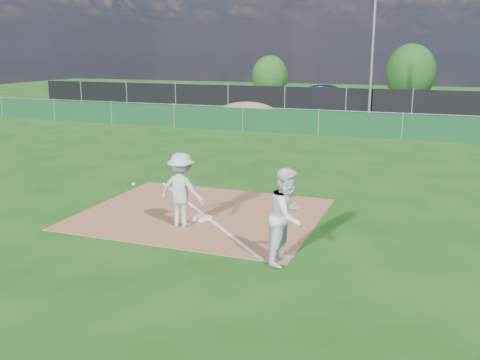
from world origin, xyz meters
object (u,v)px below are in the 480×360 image
runner (287,216)px  car_left (273,95)px  car_mid (329,97)px  car_right (418,101)px  tree_left (270,77)px  first_base (201,218)px  tree_mid (411,72)px  light_pole (372,52)px  play_at_first (182,190)px

runner → car_left: 31.12m
car_mid → car_right: (6.06, 0.82, -0.15)m
car_right → tree_left: size_ratio=1.28×
first_base → car_left: (-6.67, 27.76, 0.70)m
car_right → tree_mid: size_ratio=1.01×
light_pole → tree_mid: 11.67m
play_at_first → tree_left: size_ratio=0.55×
play_at_first → car_mid: size_ratio=0.40×
car_mid → tree_mid: tree_mid is taller
play_at_first → tree_mid: tree_mid is taller
tree_left → tree_mid: (11.38, 0.98, 0.49)m
car_mid → light_pole: bearing=-147.4°
runner → car_left: runner is taller
runner → tree_mid: 35.53m
first_base → car_left: 28.55m
first_base → play_at_first: 1.08m
car_left → first_base: bearing=-157.9°
car_right → car_left: bearing=111.9°
play_at_first → car_mid: play_at_first is taller
play_at_first → car_right: bearing=81.6°
first_base → car_right: size_ratio=0.08×
car_left → tree_mid: tree_mid is taller
car_left → tree_mid: 11.39m
light_pole → tree_mid: light_pole is taller
car_right → tree_mid: 6.46m
runner → tree_left: (-11.14, 34.52, 0.91)m
first_base → runner: runner is taller
play_at_first → tree_left: tree_left is taller
light_pole → tree_left: (-9.70, 10.46, -2.11)m
first_base → tree_mid: (2.98, 33.59, 2.32)m
light_pole → first_base: size_ratio=20.87×
light_pole → play_at_first: light_pole is taller
runner → tree_mid: size_ratio=0.42×
first_base → play_at_first: bearing=-108.2°
first_base → car_right: (3.95, 27.44, 0.63)m
first_base → tree_mid: size_ratio=0.08×
first_base → car_mid: bearing=94.5°
play_at_first → car_left: size_ratio=0.46×
light_pole → car_right: light_pole is taller
car_left → car_right: bearing=-83.1°
first_base → play_at_first: play_at_first is taller
car_left → tree_left: 5.28m
play_at_first → runner: (2.95, -1.27, 0.06)m
car_mid → tree_left: bearing=41.6°
light_pole → car_left: 10.26m
runner → tree_left: 36.29m
play_at_first → runner: bearing=-23.4°
light_pole → car_right: (2.65, 5.28, -3.31)m
light_pole → tree_left: size_ratio=2.18×
car_left → tree_left: bearing=28.3°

